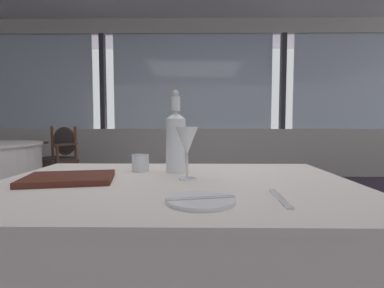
{
  "coord_description": "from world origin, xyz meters",
  "views": [
    {
      "loc": [
        0.06,
        -1.8,
        0.95
      ],
      "look_at": [
        0.04,
        -0.71,
        0.88
      ],
      "focal_mm": 27.29,
      "sensor_mm": 36.0,
      "label": 1
    }
  ],
  "objects": [
    {
      "name": "dinner_fork",
      "position": [
        0.28,
        -1.03,
        0.75
      ],
      "size": [
        0.03,
        0.2,
        0.0
      ],
      "primitive_type": "cube",
      "rotation": [
        0.0,
        0.0,
        1.53
      ],
      "color": "silver",
      "rests_on": "foreground_table"
    },
    {
      "name": "menu_book",
      "position": [
        -0.38,
        -0.8,
        0.76
      ],
      "size": [
        0.33,
        0.27,
        0.02
      ],
      "primitive_type": "cube",
      "rotation": [
        0.0,
        0.0,
        0.2
      ],
      "color": "#512319",
      "rests_on": "foreground_table"
    },
    {
      "name": "side_plate",
      "position": [
        0.07,
        -1.07,
        0.76
      ],
      "size": [
        0.18,
        0.18,
        0.01
      ],
      "primitive_type": "cylinder",
      "color": "white",
      "rests_on": "foreground_table"
    },
    {
      "name": "wine_glass",
      "position": [
        0.03,
        -0.76,
        0.89
      ],
      "size": [
        0.08,
        0.08,
        0.19
      ],
      "color": "white",
      "rests_on": "foreground_table"
    },
    {
      "name": "butter_knife",
      "position": [
        0.07,
        -1.07,
        0.76
      ],
      "size": [
        0.18,
        0.06,
        0.0
      ],
      "primitive_type": "cube",
      "rotation": [
        0.0,
        0.0,
        0.22
      ],
      "color": "silver",
      "rests_on": "foreground_table"
    },
    {
      "name": "water_tumbler",
      "position": [
        -0.17,
        -0.58,
        0.79
      ],
      "size": [
        0.07,
        0.07,
        0.07
      ],
      "primitive_type": "cylinder",
      "color": "white",
      "rests_on": "foreground_table"
    },
    {
      "name": "window_wall_far",
      "position": [
        -0.0,
        3.43,
        1.1
      ],
      "size": [
        10.16,
        0.14,
        2.76
      ],
      "color": "beige",
      "rests_on": "ground_plane"
    },
    {
      "name": "ground_plane",
      "position": [
        0.0,
        0.0,
        0.0
      ],
      "size": [
        13.21,
        13.21,
        0.0
      ],
      "primitive_type": "plane",
      "color": "#47384C"
    },
    {
      "name": "dining_chair_1_1",
      "position": [
        -1.77,
        2.0,
        0.54
      ],
      "size": [
        0.63,
        0.59,
        0.91
      ],
      "rotation": [
        0.0,
        0.0,
        10.65
      ],
      "color": "brown",
      "rests_on": "ground_plane"
    },
    {
      "name": "foreground_table",
      "position": [
        -0.02,
        -0.8,
        0.38
      ],
      "size": [
        1.24,
        0.89,
        0.75
      ],
      "color": "white",
      "rests_on": "ground_plane"
    },
    {
      "name": "water_bottle",
      "position": [
        -0.02,
        -0.6,
        0.89
      ],
      "size": [
        0.08,
        0.08,
        0.34
      ],
      "color": "white",
      "rests_on": "foreground_table"
    }
  ]
}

